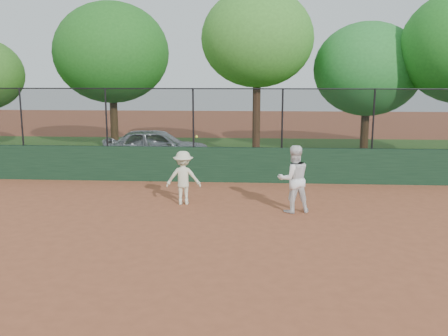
# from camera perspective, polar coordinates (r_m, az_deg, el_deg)

# --- Properties ---
(ground) EXTENTS (80.00, 80.00, 0.00)m
(ground) POSITION_cam_1_polar(r_m,az_deg,el_deg) (11.51, -4.76, -7.87)
(ground) COLOR #9C5032
(ground) RESTS_ON ground
(back_wall) EXTENTS (26.00, 0.20, 1.20)m
(back_wall) POSITION_cam_1_polar(r_m,az_deg,el_deg) (17.14, -1.82, 0.40)
(back_wall) COLOR #183620
(back_wall) RESTS_ON ground
(grass_strip) EXTENTS (36.00, 12.00, 0.01)m
(grass_strip) POSITION_cam_1_polar(r_m,az_deg,el_deg) (23.13, -0.35, 1.58)
(grass_strip) COLOR #254E18
(grass_strip) RESTS_ON ground
(parked_car) EXTENTS (4.52, 2.23, 1.48)m
(parked_car) POSITION_cam_1_polar(r_m,az_deg,el_deg) (20.72, -7.71, 2.49)
(parked_car) COLOR #AFB5B9
(parked_car) RESTS_ON ground
(player_second) EXTENTS (1.03, 0.90, 1.81)m
(player_second) POSITION_cam_1_polar(r_m,az_deg,el_deg) (13.41, 7.96, -1.25)
(player_second) COLOR white
(player_second) RESTS_ON ground
(player_main) EXTENTS (1.02, 0.62, 2.01)m
(player_main) POSITION_cam_1_polar(r_m,az_deg,el_deg) (14.17, -4.66, -1.12)
(player_main) COLOR beige
(player_main) RESTS_ON ground
(fence_assembly) EXTENTS (26.00, 0.06, 2.00)m
(fence_assembly) POSITION_cam_1_polar(r_m,az_deg,el_deg) (16.93, -1.94, 5.86)
(fence_assembly) COLOR black
(fence_assembly) RESTS_ON back_wall
(tree_1) EXTENTS (5.42, 4.93, 6.99)m
(tree_1) POSITION_cam_1_polar(r_m,az_deg,el_deg) (24.54, -12.75, 12.71)
(tree_1) COLOR #442F17
(tree_1) RESTS_ON ground
(tree_2) EXTENTS (4.87, 4.43, 7.28)m
(tree_2) POSITION_cam_1_polar(r_m,az_deg,el_deg) (22.21, 3.83, 14.53)
(tree_2) COLOR #4D2E1B
(tree_2) RESTS_ON ground
(tree_3) EXTENTS (4.75, 4.32, 5.93)m
(tree_3) POSITION_cam_1_polar(r_m,az_deg,el_deg) (23.21, 16.11, 10.78)
(tree_3) COLOR #402915
(tree_3) RESTS_ON ground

